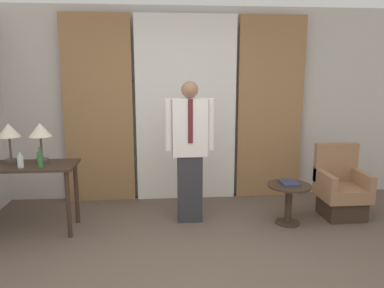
{
  "coord_description": "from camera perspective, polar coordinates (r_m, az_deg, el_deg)",
  "views": [
    {
      "loc": [
        -0.37,
        -2.67,
        1.8
      ],
      "look_at": [
        -0.01,
        1.53,
        0.99
      ],
      "focal_mm": 35.0,
      "sensor_mm": 36.0,
      "label": 1
    }
  ],
  "objects": [
    {
      "name": "wall_back",
      "position": [
        5.39,
        -1.02,
        6.05
      ],
      "size": [
        10.0,
        0.06,
        2.7
      ],
      "color": "beige",
      "rests_on": "ground_plane"
    },
    {
      "name": "curtain_sheer_center",
      "position": [
        5.27,
        -0.91,
        5.28
      ],
      "size": [
        1.4,
        0.06,
        2.58
      ],
      "color": "white",
      "rests_on": "ground_plane"
    },
    {
      "name": "curtain_drape_left",
      "position": [
        5.32,
        -14.06,
        5.02
      ],
      "size": [
        0.94,
        0.06,
        2.58
      ],
      "color": "#997047",
      "rests_on": "ground_plane"
    },
    {
      "name": "curtain_drape_right",
      "position": [
        5.49,
        11.83,
        5.28
      ],
      "size": [
        0.94,
        0.06,
        2.58
      ],
      "color": "#997047",
      "rests_on": "ground_plane"
    },
    {
      "name": "desk",
      "position": [
        4.62,
        -24.18,
        -4.47
      ],
      "size": [
        1.15,
        0.53,
        0.79
      ],
      "color": "#38281E",
      "rests_on": "ground_plane"
    },
    {
      "name": "table_lamp_left",
      "position": [
        4.69,
        -26.14,
        1.56
      ],
      "size": [
        0.25,
        0.25,
        0.45
      ],
      "color": "#4C4238",
      "rests_on": "desk"
    },
    {
      "name": "table_lamp_right",
      "position": [
        4.58,
        -22.13,
        1.67
      ],
      "size": [
        0.25,
        0.25,
        0.45
      ],
      "color": "#4C4238",
      "rests_on": "desk"
    },
    {
      "name": "bottle_near_edge",
      "position": [
        4.44,
        -24.68,
        -2.42
      ],
      "size": [
        0.07,
        0.07,
        0.17
      ],
      "color": "silver",
      "rests_on": "desk"
    },
    {
      "name": "bottle_by_lamp",
      "position": [
        4.36,
        -22.14,
        -2.14
      ],
      "size": [
        0.06,
        0.06,
        0.23
      ],
      "color": "#336638",
      "rests_on": "desk"
    },
    {
      "name": "person",
      "position": [
        4.45,
        -0.34,
        -0.39
      ],
      "size": [
        0.59,
        0.2,
        1.7
      ],
      "color": "#2D2D33",
      "rests_on": "ground_plane"
    },
    {
      "name": "armchair",
      "position": [
        5.12,
        21.72,
        -6.61
      ],
      "size": [
        0.56,
        0.55,
        0.91
      ],
      "color": "#38281E",
      "rests_on": "ground_plane"
    },
    {
      "name": "side_table",
      "position": [
        4.66,
        14.53,
        -7.84
      ],
      "size": [
        0.52,
        0.52,
        0.49
      ],
      "color": "#38281E",
      "rests_on": "ground_plane"
    },
    {
      "name": "book",
      "position": [
        4.63,
        14.62,
        -5.76
      ],
      "size": [
        0.2,
        0.26,
        0.03
      ],
      "color": "#2D334C",
      "rests_on": "side_table"
    }
  ]
}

